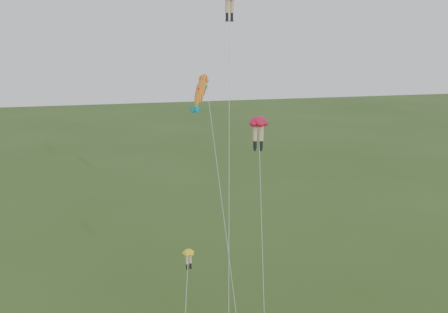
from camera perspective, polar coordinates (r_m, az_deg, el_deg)
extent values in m
cylinder|color=#E0B484|center=(39.53, 0.35, 16.82)|extent=(0.29, 0.29, 1.00)
cylinder|color=black|center=(39.48, 0.35, 15.73)|extent=(0.23, 0.23, 0.50)
cube|color=black|center=(39.47, 0.35, 15.27)|extent=(0.20, 0.31, 0.14)
cylinder|color=#E0B484|center=(39.68, 0.90, 16.80)|extent=(0.29, 0.29, 1.00)
cylinder|color=black|center=(39.64, 0.90, 15.72)|extent=(0.23, 0.23, 0.50)
cube|color=black|center=(39.62, 0.90, 15.26)|extent=(0.20, 0.31, 0.14)
cylinder|color=silver|center=(34.88, 0.59, -1.35)|extent=(3.14, 11.03, 24.74)
ellipsoid|color=red|center=(40.12, 3.95, 4.04)|extent=(2.06, 2.06, 0.82)
cylinder|color=#E0B484|center=(40.27, 3.57, 2.69)|extent=(0.36, 0.36, 1.25)
cylinder|color=black|center=(40.45, 3.56, 1.38)|extent=(0.28, 0.28, 0.62)
cube|color=black|center=(40.53, 3.55, 0.82)|extent=(0.31, 0.41, 0.18)
cylinder|color=#E0B484|center=(40.28, 4.28, 2.68)|extent=(0.36, 0.36, 1.25)
cylinder|color=black|center=(40.46, 4.26, 1.37)|extent=(0.28, 0.28, 0.62)
cube|color=black|center=(40.54, 4.25, 0.81)|extent=(0.31, 0.41, 0.18)
cylinder|color=silver|center=(36.87, 4.34, -8.37)|extent=(2.79, 10.24, 15.20)
ellipsoid|color=yellow|center=(34.56, -4.07, -10.84)|extent=(1.07, 1.07, 0.42)
cylinder|color=#E0B484|center=(34.71, -4.25, -11.64)|extent=(0.19, 0.19, 0.65)
cylinder|color=black|center=(34.91, -4.23, -12.36)|extent=(0.15, 0.15, 0.32)
cube|color=black|center=(35.00, -4.23, -12.67)|extent=(0.16, 0.21, 0.09)
cylinder|color=#E0B484|center=(34.82, -3.87, -11.55)|extent=(0.19, 0.19, 0.65)
cylinder|color=black|center=(35.02, -3.86, -12.27)|extent=(0.15, 0.15, 0.32)
cube|color=black|center=(35.11, -3.85, -12.58)|extent=(0.16, 0.21, 0.09)
ellipsoid|color=yellow|center=(41.53, -2.67, 7.60)|extent=(2.30, 2.76, 3.09)
sphere|color=yellow|center=(41.53, -2.67, 7.60)|extent=(1.46, 1.55, 1.27)
cone|color=teal|center=(41.53, -2.67, 7.60)|extent=(1.27, 1.40, 1.17)
cone|color=teal|center=(41.53, -2.67, 7.60)|extent=(1.27, 1.40, 1.17)
cone|color=teal|center=(41.53, -2.67, 7.60)|extent=(0.72, 0.79, 0.66)
cone|color=teal|center=(41.53, -2.67, 7.60)|extent=(0.72, 0.79, 0.66)
cone|color=#B22412|center=(41.53, -2.67, 7.60)|extent=(0.74, 0.80, 0.66)
cylinder|color=silver|center=(37.85, -0.53, -6.20)|extent=(0.15, 11.56, 17.14)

